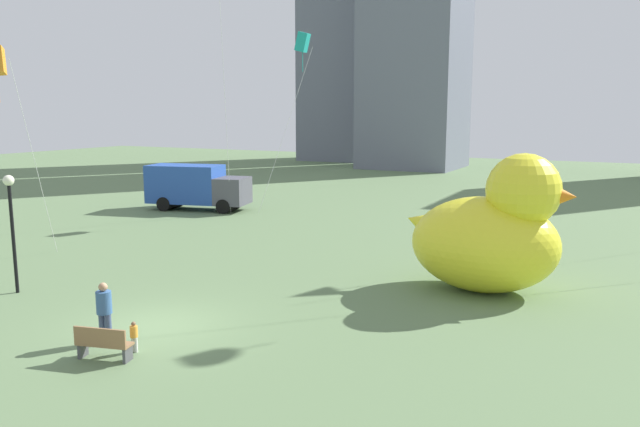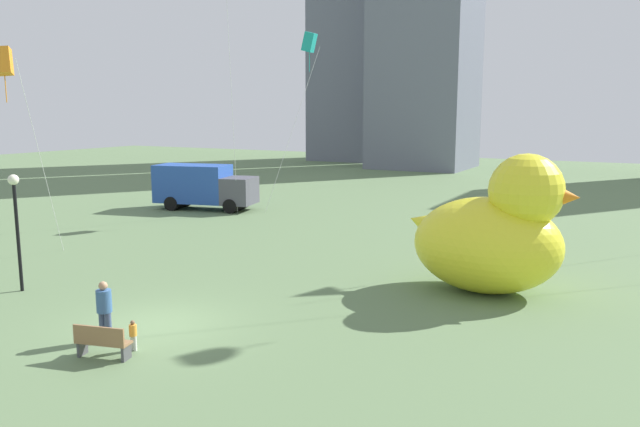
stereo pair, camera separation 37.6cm
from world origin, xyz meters
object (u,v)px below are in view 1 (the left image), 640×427
park_bench (103,343)px  kite_teal (302,43)px  person_adult (104,310)px  box_truck (196,187)px  person_child (134,335)px  lamppost (11,211)px  giant_inflatable_duck (491,233)px

park_bench → kite_teal: size_ratio=0.14×
person_adult → box_truck: size_ratio=0.25×
box_truck → person_child: bearing=-55.8°
park_bench → lamppost: size_ratio=0.37×
lamppost → kite_teal: kite_teal is taller
person_adult → lamppost: bearing=161.8°
park_bench → person_adult: 1.37m
box_truck → park_bench: bearing=-57.4°
giant_inflatable_duck → box_truck: size_ratio=0.87×
giant_inflatable_duck → box_truck: 22.94m
person_child → giant_inflatable_duck: size_ratio=0.14×
person_adult → giant_inflatable_duck: size_ratio=0.29×
person_child → box_truck: (-13.53, 19.88, 0.99)m
giant_inflatable_duck → box_truck: bearing=154.3°
park_bench → lamppost: 8.22m
person_child → giant_inflatable_duck: giant_inflatable_duck is taller
park_bench → giant_inflatable_duck: giant_inflatable_duck is taller
person_child → box_truck: 24.07m
person_adult → person_child: size_ratio=2.04×
person_child → lamppost: 8.24m
lamppost → box_truck: bearing=108.7°
park_bench → box_truck: bearing=122.6°
person_adult → giant_inflatable_duck: (8.31, 9.77, 1.15)m
park_bench → person_adult: size_ratio=0.89×
box_truck → giant_inflatable_duck: bearing=-25.7°
person_adult → person_child: 1.29m
lamppost → kite_teal: 20.56m
person_adult → lamppost: (-6.36, 2.09, 1.95)m
person_child → box_truck: box_truck is taller
giant_inflatable_duck → box_truck: (-20.66, 9.96, -0.64)m
person_adult → park_bench: bearing=-46.8°
park_bench → person_adult: bearing=133.2°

